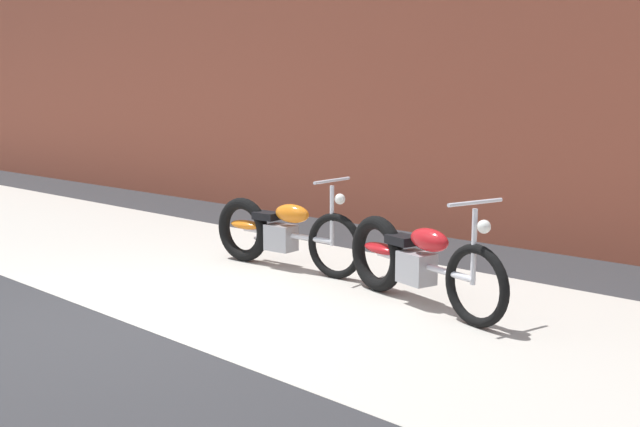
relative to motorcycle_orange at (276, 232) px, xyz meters
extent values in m
plane|color=#2D2D30|center=(0.53, -2.21, -0.40)|extent=(80.00, 80.00, 0.00)
cube|color=#B2ADA3|center=(0.53, -0.46, -0.40)|extent=(36.00, 3.50, 0.01)
cube|color=brown|center=(0.53, 2.99, 1.92)|extent=(36.00, 0.50, 4.63)
torus|color=black|center=(0.80, 0.07, -0.06)|extent=(0.68, 0.14, 0.68)
torus|color=black|center=(-0.49, -0.04, -0.03)|extent=(0.74, 0.19, 0.73)
cylinder|color=silver|center=(0.16, 0.01, -0.02)|extent=(1.24, 0.16, 0.06)
cube|color=#99999E|center=(0.08, 0.00, -0.06)|extent=(0.34, 0.25, 0.28)
ellipsoid|color=orange|center=(0.24, 0.02, 0.22)|extent=(0.45, 0.23, 0.20)
ellipsoid|color=orange|center=(-0.44, -0.04, 0.03)|extent=(0.45, 0.22, 0.10)
cube|color=black|center=(-0.12, -0.01, 0.16)|extent=(0.30, 0.22, 0.08)
cylinder|color=silver|center=(0.76, 0.06, 0.25)|extent=(0.05, 0.05, 0.62)
cylinder|color=silver|center=(0.76, 0.06, 0.61)|extent=(0.08, 0.58, 0.03)
sphere|color=white|center=(0.86, 0.07, 0.43)|extent=(0.11, 0.11, 0.11)
cylinder|color=silver|center=(-0.17, 0.13, -0.14)|extent=(0.55, 0.11, 0.06)
torus|color=black|center=(2.68, -0.35, -0.06)|extent=(0.68, 0.25, 0.68)
torus|color=black|center=(1.42, -0.03, -0.03)|extent=(0.74, 0.31, 0.73)
cylinder|color=silver|center=(2.05, -0.19, -0.02)|extent=(1.21, 0.36, 0.06)
cube|color=#99999E|center=(1.97, -0.17, -0.06)|extent=(0.36, 0.29, 0.28)
ellipsoid|color=red|center=(2.13, -0.21, 0.22)|extent=(0.47, 0.29, 0.20)
ellipsoid|color=red|center=(1.47, -0.04, 0.03)|extent=(0.47, 0.28, 0.10)
cube|color=black|center=(1.78, -0.12, 0.16)|extent=(0.32, 0.26, 0.08)
cylinder|color=silver|center=(2.64, -0.34, 0.25)|extent=(0.05, 0.05, 0.62)
cylinder|color=silver|center=(2.64, -0.34, 0.61)|extent=(0.18, 0.57, 0.03)
sphere|color=white|center=(2.74, -0.37, 0.43)|extent=(0.11, 0.11, 0.11)
cylinder|color=silver|center=(1.78, 0.03, -0.14)|extent=(0.55, 0.20, 0.06)
camera|label=1|loc=(5.46, -5.25, 1.40)|focal=39.60mm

